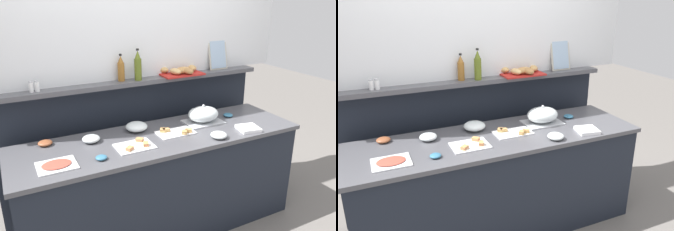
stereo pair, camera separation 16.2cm
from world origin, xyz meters
The scene contains 21 objects.
ground_plane centered at (0.00, 0.60, 0.00)m, with size 12.00×12.00×0.00m, color slate.
buffet_counter centered at (0.00, 0.00, 0.44)m, with size 2.38×0.71×0.89m.
back_ledge_unit centered at (0.00, 0.53, 0.66)m, with size 2.51×0.22×1.26m.
upper_wall_panel centered at (0.00, 0.55, 1.93)m, with size 3.11×0.08×1.34m, color silver.
sandwich_platter_side centered at (-0.27, -0.10, 0.89)m, with size 0.28×0.21×0.04m.
sandwich_platter_rear centered at (0.13, -0.01, 0.90)m, with size 0.31×0.19×0.04m.
cold_cuts_platter centered at (-0.85, -0.14, 0.89)m, with size 0.26×0.21×0.02m.
serving_cloche centered at (0.47, 0.10, 0.96)m, with size 0.34×0.24×0.17m.
glass_bowl_large centered at (-0.14, 0.19, 0.92)m, with size 0.19×0.19×0.07m.
glass_bowl_medium centered at (-0.54, 0.14, 0.91)m, with size 0.14×0.14×0.06m.
glass_bowl_small centered at (0.39, -0.25, 0.91)m, with size 0.13×0.13×0.05m.
condiment_bowl_red centered at (0.76, 0.12, 0.90)m, with size 0.09×0.09×0.03m, color teal.
condiment_bowl_teal centered at (-0.56, -0.18, 0.90)m, with size 0.08×0.08×0.03m, color teal.
condiment_bowl_cream centered at (-0.87, 0.24, 0.90)m, with size 0.11×0.11×0.04m, color brown.
napkin_stack centered at (0.71, -0.23, 0.90)m, with size 0.17×0.17×0.03m, color white.
olive_oil_bottle centered at (-0.01, 0.43, 1.38)m, with size 0.06×0.06×0.28m.
vinegar_bottle_amber centered at (-0.15, 0.47, 1.36)m, with size 0.06×0.06×0.24m.
salt_shaker centered at (-0.89, 0.45, 1.30)m, with size 0.03×0.03×0.09m.
pepper_shaker centered at (-0.85, 0.45, 1.30)m, with size 0.03×0.03×0.09m.
bread_basket centered at (0.42, 0.45, 1.29)m, with size 0.41×0.32×0.08m.
framed_picture centered at (0.88, 0.49, 1.40)m, with size 0.21×0.08×0.29m.
Camera 1 is at (-1.12, -2.28, 1.98)m, focal length 36.29 mm.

